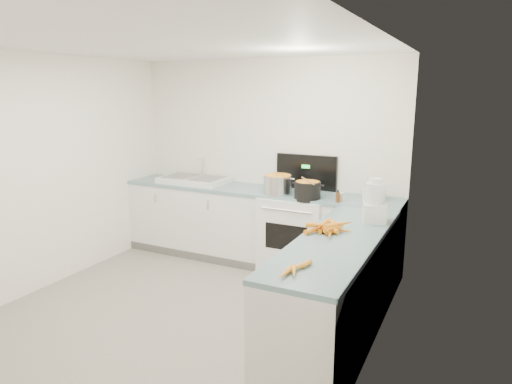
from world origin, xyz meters
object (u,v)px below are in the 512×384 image
at_px(sink, 194,180).
at_px(spice_jar, 341,198).
at_px(food_processor, 375,203).
at_px(black_pot, 307,191).
at_px(stove, 297,232).
at_px(mixing_bowl, 374,194).
at_px(steel_pot, 278,185).
at_px(extract_bottle, 338,197).

xyz_separation_m(sink, spice_jar, (2.01, -0.16, 0.00)).
height_order(spice_jar, food_processor, food_processor).
relative_size(sink, black_pot, 2.95).
xyz_separation_m(stove, spice_jar, (0.56, -0.14, 0.50)).
xyz_separation_m(stove, mixing_bowl, (0.86, 0.09, 0.52)).
xyz_separation_m(stove, steel_pot, (-0.19, -0.13, 0.57)).
bearing_deg(sink, spice_jar, -4.54).
height_order(stove, black_pot, stove).
xyz_separation_m(steel_pot, food_processor, (1.24, -0.65, 0.07)).
bearing_deg(stove, extract_bottle, -21.34).
height_order(steel_pot, mixing_bowl, steel_pot).
distance_m(sink, food_processor, 2.63).
height_order(extract_bottle, food_processor, food_processor).
distance_m(mixing_bowl, spice_jar, 0.38).
relative_size(mixing_bowl, spice_jar, 3.22).
bearing_deg(food_processor, spice_jar, 127.67).
bearing_deg(black_pot, spice_jar, 4.50).
relative_size(sink, food_processor, 2.14).
height_order(sink, mixing_bowl, sink).
bearing_deg(mixing_bowl, food_processor, -77.72).
distance_m(stove, sink, 1.54).
distance_m(stove, steel_pot, 0.61).
height_order(steel_pot, spice_jar, steel_pot).
xyz_separation_m(steel_pot, black_pot, (0.38, -0.05, -0.02)).
relative_size(mixing_bowl, extract_bottle, 2.28).
bearing_deg(mixing_bowl, extract_bottle, -136.86).
bearing_deg(steel_pot, sink, 173.49).
bearing_deg(sink, steel_pot, -6.51).
relative_size(steel_pot, black_pot, 1.14).
bearing_deg(mixing_bowl, steel_pot, -168.57).
bearing_deg(extract_bottle, black_pot, 173.80).
distance_m(extract_bottle, food_processor, 0.77).
xyz_separation_m(mixing_bowl, spice_jar, (-0.30, -0.23, -0.02)).
bearing_deg(steel_pot, stove, 33.38).
bearing_deg(stove, steel_pot, -146.62).
bearing_deg(mixing_bowl, black_pot, -159.03).
distance_m(sink, mixing_bowl, 2.31).
relative_size(sink, extract_bottle, 7.78).
bearing_deg(food_processor, sink, 162.35).
relative_size(steel_pot, food_processor, 0.83).
distance_m(black_pot, spice_jar, 0.38).
bearing_deg(spice_jar, extract_bottle, -102.89).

